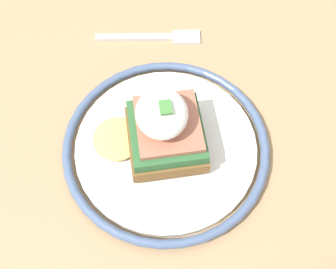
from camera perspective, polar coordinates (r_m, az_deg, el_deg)
dining_table at (r=0.59m, az=-2.39°, el=-10.75°), size 0.92×0.71×0.72m
plate at (r=0.48m, az=0.00°, el=-1.55°), size 0.23×0.23×0.02m
sandwich at (r=0.45m, az=-0.27°, el=0.83°), size 0.09×0.12×0.08m
fork at (r=0.58m, az=-1.64°, el=13.06°), size 0.03×0.14×0.00m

